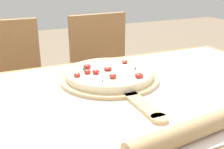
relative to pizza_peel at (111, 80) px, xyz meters
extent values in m
cube|color=#A87F51|center=(0.00, -0.12, -0.03)|extent=(1.42, 0.80, 0.03)
cylinder|color=#A87F51|center=(0.66, 0.23, -0.40)|extent=(0.06, 0.06, 0.72)
cube|color=silver|center=(0.00, -0.12, -0.01)|extent=(1.34, 0.72, 0.00)
cylinder|color=tan|center=(0.00, 0.02, 0.00)|extent=(0.37, 0.37, 0.01)
cube|color=tan|center=(0.00, -0.23, 0.00)|extent=(0.04, 0.18, 0.01)
cylinder|color=tan|center=(0.00, -0.32, 0.00)|extent=(0.05, 0.05, 0.01)
cylinder|color=beige|center=(0.00, 0.02, 0.01)|extent=(0.33, 0.33, 0.02)
torus|color=beige|center=(0.00, 0.02, 0.02)|extent=(0.33, 0.33, 0.02)
cylinder|color=white|center=(0.00, 0.02, 0.02)|extent=(0.29, 0.29, 0.00)
ellipsoid|color=red|center=(-0.01, -0.05, 0.03)|extent=(0.03, 0.03, 0.02)
ellipsoid|color=red|center=(-0.12, 0.02, 0.03)|extent=(0.03, 0.03, 0.01)
ellipsoid|color=red|center=(0.07, -0.08, 0.03)|extent=(0.03, 0.03, 0.02)
ellipsoid|color=red|center=(0.00, 0.03, 0.03)|extent=(0.03, 0.03, 0.01)
ellipsoid|color=red|center=(0.10, 0.09, 0.03)|extent=(0.02, 0.02, 0.01)
ellipsoid|color=red|center=(-0.06, 0.09, 0.03)|extent=(0.03, 0.03, 0.02)
ellipsoid|color=red|center=(-0.05, 0.02, 0.03)|extent=(0.03, 0.03, 0.02)
ellipsoid|color=red|center=(-0.08, 0.03, 0.03)|extent=(0.03, 0.03, 0.01)
cube|color=#387533|center=(-0.11, 0.04, 0.03)|extent=(0.01, 0.01, 0.01)
cube|color=#387533|center=(-0.06, -0.06, 0.03)|extent=(0.00, 0.01, 0.01)
cube|color=#387533|center=(0.10, 0.00, 0.03)|extent=(0.01, 0.01, 0.01)
cube|color=#387533|center=(-0.02, -0.05, 0.03)|extent=(0.01, 0.01, 0.01)
cube|color=#387533|center=(-0.08, 0.08, 0.03)|extent=(0.01, 0.01, 0.01)
cube|color=#387533|center=(-0.01, 0.03, 0.03)|extent=(0.01, 0.01, 0.01)
cylinder|color=tan|center=(0.02, -0.43, 0.02)|extent=(0.37, 0.09, 0.05)
cube|color=#A37547|center=(-0.32, 0.58, -0.32)|extent=(0.41, 0.41, 0.02)
cube|color=#A37547|center=(-0.32, 0.76, -0.09)|extent=(0.38, 0.05, 0.44)
cylinder|color=#A37547|center=(-0.16, 0.73, -0.55)|extent=(0.04, 0.04, 0.43)
cube|color=#A37547|center=(0.26, 0.58, -0.32)|extent=(0.42, 0.42, 0.02)
cube|color=#A37547|center=(0.25, 0.76, -0.09)|extent=(0.38, 0.06, 0.44)
cylinder|color=#A37547|center=(0.11, 0.41, -0.55)|extent=(0.04, 0.04, 0.43)
cylinder|color=#A37547|center=(0.43, 0.43, -0.55)|extent=(0.04, 0.04, 0.43)
cylinder|color=#A37547|center=(0.09, 0.73, -0.55)|extent=(0.04, 0.04, 0.43)
cylinder|color=#A37547|center=(0.41, 0.75, -0.55)|extent=(0.04, 0.04, 0.43)
camera|label=1|loc=(-0.39, -0.88, 0.38)|focal=45.00mm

